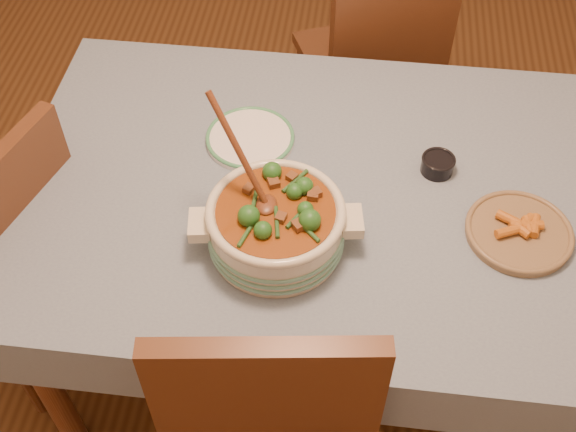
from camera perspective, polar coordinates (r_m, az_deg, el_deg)
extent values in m
plane|color=#442813|center=(2.47, 3.02, -9.71)|extent=(4.50, 4.50, 0.00)
cube|color=brown|center=(1.88, 3.91, 1.54)|extent=(1.60, 1.00, 0.05)
cube|color=gray|center=(1.86, 3.96, 2.11)|extent=(1.68, 1.08, 0.01)
cylinder|color=brown|center=(2.09, -18.47, -12.46)|extent=(0.07, 0.07, 0.70)
cylinder|color=brown|center=(2.56, -12.38, 4.55)|extent=(0.07, 0.07, 0.70)
cylinder|color=brown|center=(2.54, 20.81, 1.58)|extent=(0.07, 0.07, 0.70)
cylinder|color=beige|center=(1.69, -0.96, -0.95)|extent=(0.36, 0.36, 0.12)
torus|color=beige|center=(1.64, -0.99, 0.40)|extent=(0.32, 0.32, 0.02)
cube|color=beige|center=(1.68, 5.06, -0.40)|extent=(0.06, 0.09, 0.03)
cube|color=beige|center=(1.68, -6.99, -0.71)|extent=(0.06, 0.09, 0.03)
cylinder|color=brown|center=(1.64, -0.98, 0.22)|extent=(0.28, 0.28, 0.02)
cylinder|color=white|center=(1.97, -3.01, 6.12)|extent=(0.28, 0.28, 0.02)
torus|color=#459763|center=(1.96, -3.01, 6.27)|extent=(0.24, 0.24, 0.01)
cylinder|color=black|center=(1.92, 11.73, 3.97)|extent=(0.10, 0.10, 0.04)
torus|color=black|center=(1.90, 11.83, 4.41)|extent=(0.09, 0.09, 0.01)
cylinder|color=black|center=(1.91, 11.79, 4.23)|extent=(0.07, 0.07, 0.01)
cylinder|color=#7F6446|center=(1.83, 17.75, -1.29)|extent=(0.32, 0.32, 0.02)
torus|color=#7F6446|center=(1.82, 17.82, -1.11)|extent=(0.26, 0.26, 0.01)
cube|color=#532F19|center=(2.73, 6.14, 12.14)|extent=(0.57, 0.57, 0.04)
cube|color=#532F19|center=(2.45, 8.29, 13.69)|extent=(0.41, 0.21, 0.46)
cylinder|color=#532F19|center=(3.07, 7.78, 11.34)|extent=(0.04, 0.04, 0.46)
cylinder|color=#532F19|center=(2.96, 1.08, 10.12)|extent=(0.04, 0.04, 0.46)
cylinder|color=#532F19|center=(2.82, 10.63, 6.79)|extent=(0.04, 0.04, 0.46)
cylinder|color=#532F19|center=(2.70, 3.51, 5.30)|extent=(0.04, 0.04, 0.46)
cube|color=#532F19|center=(1.52, -1.64, -14.94)|extent=(0.47, 0.10, 0.50)
cube|color=#532F19|center=(1.96, -20.46, -0.64)|extent=(0.17, 0.43, 0.47)
cylinder|color=#532F19|center=(2.59, -21.80, -1.60)|extent=(0.04, 0.04, 0.47)
cylinder|color=#532F19|center=(2.40, -15.02, -4.51)|extent=(0.04, 0.04, 0.47)
cylinder|color=#532F19|center=(2.27, -20.25, -11.45)|extent=(0.04, 0.04, 0.47)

